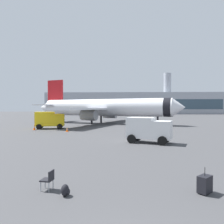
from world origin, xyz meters
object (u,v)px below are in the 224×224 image
(airplane_at_gate, at_px, (104,108))
(safety_cone_mid, at_px, (34,127))
(safety_cone_near, at_px, (55,122))
(traveller_backpack, at_px, (65,190))
(safety_cone_far, at_px, (67,129))
(safety_cone_outer, at_px, (141,121))
(cargo_van, at_px, (148,129))
(service_truck, at_px, (50,119))
(gate_chair, at_px, (49,179))
(rolling_suitcase, at_px, (205,184))

(airplane_at_gate, bearing_deg, safety_cone_mid, -124.89)
(safety_cone_near, bearing_deg, traveller_backpack, -72.05)
(safety_cone_far, bearing_deg, traveller_backpack, -75.70)
(safety_cone_near, bearing_deg, safety_cone_outer, 9.13)
(safety_cone_far, distance_m, safety_cone_outer, 23.72)
(cargo_van, distance_m, safety_cone_far, 14.81)
(service_truck, bearing_deg, safety_cone_near, 103.03)
(safety_cone_near, xyz_separation_m, safety_cone_outer, (19.90, 3.20, 0.02))
(service_truck, xyz_separation_m, cargo_van, (15.19, -14.36, -0.16))
(safety_cone_outer, relative_size, gate_chair, 0.98)
(safety_cone_outer, height_order, traveller_backpack, safety_cone_outer)
(airplane_at_gate, relative_size, safety_cone_outer, 41.35)
(airplane_at_gate, distance_m, safety_cone_near, 11.61)
(service_truck, distance_m, traveller_backpack, 29.69)
(safety_cone_far, height_order, traveller_backpack, safety_cone_far)
(rolling_suitcase, distance_m, traveller_backpack, 5.80)
(safety_cone_mid, xyz_separation_m, rolling_suitcase, (17.66, -24.97, -0.02))
(cargo_van, bearing_deg, traveller_backpack, -110.42)
(cargo_van, distance_m, rolling_suitcase, 13.02)
(airplane_at_gate, height_order, safety_cone_near, airplane_at_gate)
(service_truck, distance_m, safety_cone_mid, 3.15)
(airplane_at_gate, bearing_deg, gate_chair, -88.62)
(safety_cone_near, relative_size, traveller_backpack, 1.68)
(airplane_at_gate, bearing_deg, safety_cone_near, 178.93)
(cargo_van, distance_m, gate_chair, 14.24)
(safety_cone_mid, bearing_deg, safety_cone_outer, 43.44)
(airplane_at_gate, bearing_deg, service_truck, -124.61)
(safety_cone_mid, xyz_separation_m, safety_cone_far, (5.93, -2.14, -0.09))
(service_truck, relative_size, traveller_backpack, 10.76)
(safety_cone_near, height_order, rolling_suitcase, rolling_suitcase)
(safety_cone_far, height_order, safety_cone_outer, safety_cone_outer)
(safety_cone_mid, bearing_deg, service_truck, 53.73)
(safety_cone_near, bearing_deg, rolling_suitcase, -64.63)
(service_truck, bearing_deg, safety_cone_mid, -126.27)
(service_truck, relative_size, safety_cone_near, 6.39)
(airplane_at_gate, height_order, safety_cone_mid, airplane_at_gate)
(cargo_van, relative_size, safety_cone_mid, 5.78)
(service_truck, height_order, safety_cone_outer, service_truck)
(safety_cone_outer, xyz_separation_m, rolling_suitcase, (-1.14, -42.76, -0.02))
(airplane_at_gate, distance_m, safety_cone_mid, 17.84)
(service_truck, distance_m, gate_chair, 28.82)
(rolling_suitcase, distance_m, gate_chair, 6.67)
(cargo_van, bearing_deg, safety_cone_near, 124.11)
(cargo_van, height_order, traveller_backpack, cargo_van)
(safety_cone_mid, bearing_deg, cargo_van, -35.38)
(service_truck, xyz_separation_m, safety_cone_outer, (17.06, 15.44, -1.19))
(safety_cone_outer, bearing_deg, rolling_suitcase, -91.52)
(safety_cone_far, xyz_separation_m, safety_cone_outer, (12.86, 19.93, 0.09))
(cargo_van, height_order, gate_chair, cargo_van)
(cargo_van, relative_size, safety_cone_near, 5.97)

